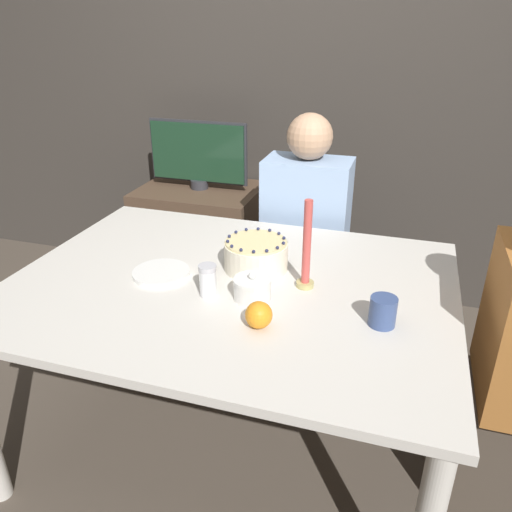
{
  "coord_description": "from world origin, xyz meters",
  "views": [
    {
      "loc": [
        0.54,
        -1.44,
        1.55
      ],
      "look_at": [
        0.06,
        0.12,
        0.77
      ],
      "focal_mm": 35.0,
      "sensor_mm": 36.0,
      "label": 1
    }
  ],
  "objects": [
    {
      "name": "dining_table",
      "position": [
        0.0,
        0.0,
        0.63
      ],
      "size": [
        1.53,
        1.14,
        0.72
      ],
      "color": "beige",
      "rests_on": "ground_plane"
    },
    {
      "name": "ground_plane",
      "position": [
        0.0,
        0.0,
        0.0
      ],
      "size": [
        12.0,
        12.0,
        0.0
      ],
      "primitive_type": "plane",
      "color": "#4C4238"
    },
    {
      "name": "tv_monitor",
      "position": [
        -0.59,
        1.1,
        0.87
      ],
      "size": [
        0.57,
        0.1,
        0.38
      ],
      "color": "#2D2D33",
      "rests_on": "side_cabinet"
    },
    {
      "name": "wall_behind",
      "position": [
        0.0,
        1.4,
        1.3
      ],
      "size": [
        8.0,
        0.05,
        2.6
      ],
      "color": "#38332D",
      "rests_on": "ground_plane"
    },
    {
      "name": "orange_fruit_0",
      "position": [
        0.18,
        -0.24,
        0.76
      ],
      "size": [
        0.08,
        0.08,
        0.08
      ],
      "color": "orange",
      "rests_on": "dining_table"
    },
    {
      "name": "cake",
      "position": [
        0.06,
        0.12,
        0.78
      ],
      "size": [
        0.23,
        0.23,
        0.12
      ],
      "color": "#EFE5CC",
      "rests_on": "dining_table"
    },
    {
      "name": "candle",
      "position": [
        0.26,
        0.04,
        0.85
      ],
      "size": [
        0.06,
        0.06,
        0.31
      ],
      "color": "tan",
      "rests_on": "dining_table"
    },
    {
      "name": "sugar_shaker",
      "position": [
        -0.04,
        -0.11,
        0.78
      ],
      "size": [
        0.06,
        0.06,
        0.11
      ],
      "color": "white",
      "rests_on": "dining_table"
    },
    {
      "name": "person_man_blue_shirt",
      "position": [
        0.1,
        0.77,
        0.51
      ],
      "size": [
        0.4,
        0.34,
        1.18
      ],
      "rotation": [
        0.0,
        0.0,
        3.14
      ],
      "color": "#2D2D38",
      "rests_on": "ground_plane"
    },
    {
      "name": "plate_stack",
      "position": [
        -0.25,
        -0.03,
        0.73
      ],
      "size": [
        0.2,
        0.2,
        0.02
      ],
      "color": "white",
      "rests_on": "dining_table"
    },
    {
      "name": "side_cabinet",
      "position": [
        -0.59,
        1.09,
        0.33
      ],
      "size": [
        0.68,
        0.52,
        0.67
      ],
      "color": "#4C3828",
      "rests_on": "ground_plane"
    },
    {
      "name": "sugar_bowl",
      "position": [
        0.11,
        -0.09,
        0.76
      ],
      "size": [
        0.13,
        0.13,
        0.1
      ],
      "color": "white",
      "rests_on": "dining_table"
    },
    {
      "name": "cup",
      "position": [
        0.53,
        -0.12,
        0.77
      ],
      "size": [
        0.08,
        0.08,
        0.09
      ],
      "color": "#384C7F",
      "rests_on": "dining_table"
    }
  ]
}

